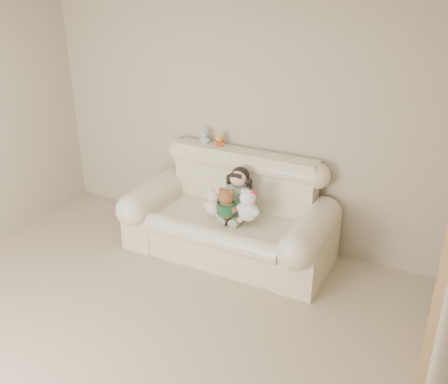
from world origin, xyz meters
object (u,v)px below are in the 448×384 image
at_px(seated_child, 239,192).
at_px(white_cat, 248,202).
at_px(brown_teddy, 226,201).
at_px(cream_teddy, 214,199).
at_px(sofa, 229,209).

xyz_separation_m(seated_child, white_cat, (0.19, -0.18, 0.01)).
bearing_deg(brown_teddy, cream_teddy, -177.39).
xyz_separation_m(brown_teddy, white_cat, (0.21, 0.05, 0.01)).
xyz_separation_m(white_cat, cream_teddy, (-0.35, -0.05, -0.03)).
bearing_deg(cream_teddy, sofa, 35.21).
bearing_deg(sofa, brown_teddy, -70.72).
distance_m(white_cat, cream_teddy, 0.36).
distance_m(seated_child, brown_teddy, 0.23).
xyz_separation_m(sofa, seated_child, (0.07, 0.08, 0.17)).
relative_size(sofa, seated_child, 3.91).
distance_m(brown_teddy, cream_teddy, 0.14).
xyz_separation_m(sofa, cream_teddy, (-0.09, -0.14, 0.15)).
distance_m(seated_child, cream_teddy, 0.28).
height_order(seated_child, cream_teddy, seated_child).
height_order(brown_teddy, white_cat, white_cat).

